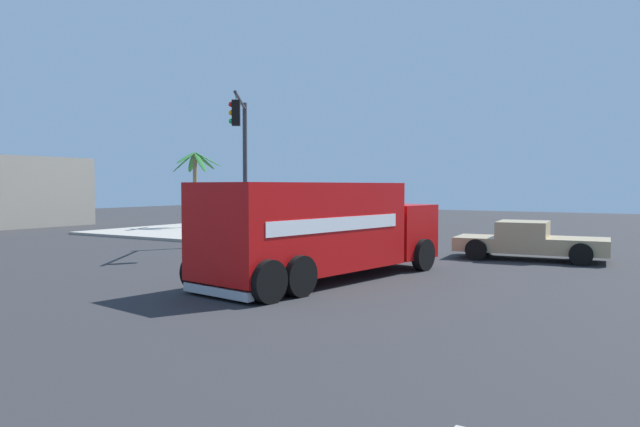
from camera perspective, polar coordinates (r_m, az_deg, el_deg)
name	(u,v)px	position (r m, az deg, el deg)	size (l,w,h in m)	color
ground_plane	(287,284)	(16.19, -3.20, -6.77)	(100.00, 100.00, 0.00)	#2B2B2D
sidewalk_corner_far	(230,230)	(34.79, -8.68, -1.62)	(12.37, 12.37, 0.14)	#9E998E
delivery_truck	(321,229)	(16.63, 0.14, -1.50)	(8.61, 3.91, 2.74)	red
traffic_light_primary	(242,148)	(25.31, -7.51, 6.25)	(3.97, 2.80, 6.21)	#38383D
pickup_tan	(529,239)	(22.60, 19.43, -2.37)	(2.67, 5.37, 1.38)	tan
vending_machine_red	(217,214)	(34.09, -9.85, -0.04)	(1.17, 1.16, 1.85)	#0F38B2
vending_machine_blue	(264,215)	(32.61, -5.37, -0.13)	(1.13, 1.17, 1.85)	red
palm_tree_far	(196,175)	(36.83, -11.89, 3.60)	(3.21, 2.71, 4.59)	#7A6647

